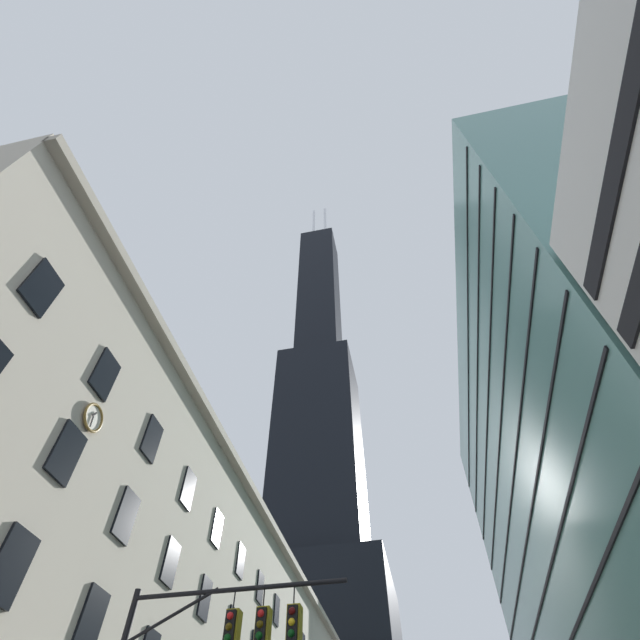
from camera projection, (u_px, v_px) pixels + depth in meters
dark_skyscraper at (319, 498)px, 102.06m from camera, size 27.76×27.76×194.54m
glass_office_midrise at (617, 496)px, 40.02m from camera, size 16.93×53.53×45.83m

